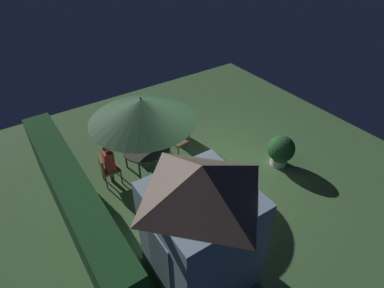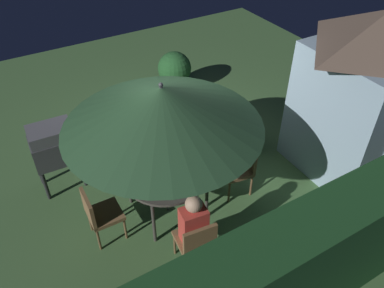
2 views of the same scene
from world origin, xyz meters
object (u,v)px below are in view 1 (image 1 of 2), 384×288
(garden_shed, at_px, (200,225))
(person_in_red, at_px, (109,159))
(patio_table, at_px, (146,149))
(chair_toward_house, at_px, (130,136))
(chair_far_side, at_px, (164,185))
(chair_near_shed, at_px, (107,168))
(potted_plant_by_grill, at_px, (281,150))
(chair_toward_hedge, at_px, (181,138))
(patio_umbrella, at_px, (142,110))
(potted_plant_by_shed, at_px, (211,191))
(bbq_grill, at_px, (167,110))

(garden_shed, bearing_deg, person_in_red, 6.76)
(patio_table, bearing_deg, chair_toward_house, -1.01)
(chair_far_side, bearing_deg, garden_shed, 168.90)
(garden_shed, xyz_separation_m, chair_near_shed, (3.45, 0.49, -0.91))
(person_in_red, bearing_deg, garden_shed, -173.24)
(potted_plant_by_grill, bearing_deg, chair_far_side, 79.50)
(chair_toward_hedge, height_order, person_in_red, person_in_red)
(patio_table, height_order, patio_umbrella, patio_umbrella)
(chair_toward_hedge, xyz_separation_m, chair_toward_house, (0.91, 1.20, 0.00))
(patio_umbrella, distance_m, chair_far_side, 1.91)
(chair_near_shed, bearing_deg, person_in_red, -97.04)
(chair_toward_hedge, bearing_deg, person_in_red, 91.10)
(chair_near_shed, bearing_deg, potted_plant_by_shed, -139.80)
(bbq_grill, xyz_separation_m, potted_plant_by_shed, (-3.24, 0.72, -0.42))
(patio_table, bearing_deg, patio_umbrella, -99.46)
(patio_umbrella, bearing_deg, bbq_grill, -48.29)
(patio_table, distance_m, chair_near_shed, 1.12)
(garden_shed, relative_size, patio_table, 2.22)
(bbq_grill, distance_m, chair_toward_house, 1.45)
(garden_shed, height_order, patio_umbrella, garden_shed)
(bbq_grill, relative_size, potted_plant_by_grill, 1.30)
(bbq_grill, relative_size, potted_plant_by_shed, 1.54)
(potted_plant_by_grill, bearing_deg, patio_umbrella, 59.68)
(patio_umbrella, bearing_deg, chair_far_side, 171.05)
(patio_umbrella, height_order, chair_far_side, patio_umbrella)
(patio_table, relative_size, chair_toward_hedge, 1.41)
(chair_toward_house, bearing_deg, patio_umbrella, 178.99)
(chair_toward_house, bearing_deg, chair_toward_hedge, -127.12)
(patio_table, height_order, person_in_red, person_in_red)
(bbq_grill, xyz_separation_m, chair_near_shed, (-1.13, 2.51, -0.33))
(chair_toward_house, bearing_deg, bbq_grill, -82.35)
(garden_shed, distance_m, patio_umbrella, 3.41)
(chair_far_side, bearing_deg, person_in_red, 30.70)
(garden_shed, height_order, bbq_grill, garden_shed)
(chair_far_side, bearing_deg, potted_plant_by_shed, -129.53)
(chair_toward_house, height_order, potted_plant_by_grill, potted_plant_by_grill)
(chair_near_shed, height_order, chair_toward_house, same)
(patio_table, xyz_separation_m, patio_umbrella, (-0.00, -0.00, 1.23))
(patio_umbrella, bearing_deg, chair_near_shed, 82.96)
(patio_umbrella, distance_m, chair_toward_house, 1.79)
(person_in_red, bearing_deg, chair_toward_hedge, -88.90)
(chair_toward_hedge, bearing_deg, chair_far_side, 135.04)
(chair_near_shed, bearing_deg, chair_far_side, -146.95)
(garden_shed, distance_m, patio_table, 3.44)
(bbq_grill, xyz_separation_m, chair_toward_house, (-0.19, 1.40, -0.33))
(garden_shed, relative_size, chair_near_shed, 3.12)
(garden_shed, relative_size, potted_plant_by_grill, 3.04)
(garden_shed, distance_m, chair_near_shed, 3.60)
(patio_table, xyz_separation_m, bbq_grill, (1.26, -1.42, 0.12))
(bbq_grill, height_order, chair_near_shed, bbq_grill)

